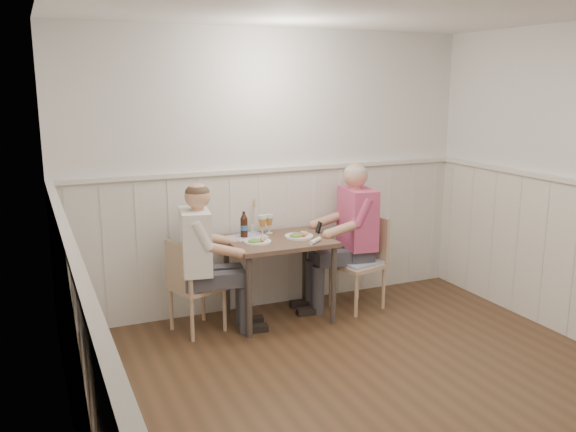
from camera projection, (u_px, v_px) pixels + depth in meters
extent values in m
plane|color=#45301E|center=(404.00, 413.00, 3.99)|extent=(4.50, 4.50, 0.00)
cube|color=white|center=(273.00, 171.00, 5.72)|extent=(4.00, 0.04, 2.60)
cube|color=white|center=(65.00, 256.00, 2.93)|extent=(0.04, 4.50, 2.60)
cube|color=silver|center=(274.00, 238.00, 5.85)|extent=(3.98, 0.03, 1.30)
cube|color=silver|center=(79.00, 380.00, 3.07)|extent=(0.03, 4.48, 1.30)
cube|color=silver|center=(274.00, 169.00, 5.69)|extent=(3.98, 0.06, 0.04)
cube|color=silver|center=(72.00, 251.00, 2.94)|extent=(0.06, 4.48, 0.04)
cube|color=#48382D|center=(279.00, 241.00, 5.44)|extent=(0.90, 0.70, 0.04)
cylinder|color=#3F3833|center=(249.00, 298.00, 5.09)|extent=(0.05, 0.05, 0.71)
cylinder|color=#3F3833|center=(227.00, 277.00, 5.63)|extent=(0.05, 0.05, 0.71)
cylinder|color=#3F3833|center=(334.00, 285.00, 5.41)|extent=(0.05, 0.05, 0.71)
cylinder|color=#3F3833|center=(305.00, 267.00, 5.94)|extent=(0.05, 0.05, 0.71)
cube|color=tan|center=(357.00, 265.00, 5.77)|extent=(0.50, 0.50, 0.04)
cube|color=#5F71A8|center=(358.00, 261.00, 5.76)|extent=(0.45, 0.45, 0.03)
cube|color=tan|center=(372.00, 238.00, 5.83)|extent=(0.13, 0.41, 0.43)
cylinder|color=tan|center=(383.00, 288.00, 5.79)|extent=(0.04, 0.04, 0.40)
cylinder|color=tan|center=(356.00, 296.00, 5.58)|extent=(0.04, 0.04, 0.40)
cylinder|color=tan|center=(358.00, 279.00, 6.06)|extent=(0.04, 0.04, 0.40)
cylinder|color=tan|center=(331.00, 286.00, 5.85)|extent=(0.04, 0.04, 0.40)
cube|color=tan|center=(197.00, 287.00, 5.23)|extent=(0.49, 0.49, 0.04)
cube|color=#5F71A8|center=(197.00, 284.00, 5.22)|extent=(0.44, 0.44, 0.03)
cube|color=tan|center=(179.00, 267.00, 5.07)|extent=(0.14, 0.38, 0.40)
cylinder|color=tan|center=(171.00, 309.00, 5.29)|extent=(0.03, 0.03, 0.38)
cylinder|color=tan|center=(203.00, 300.00, 5.50)|extent=(0.03, 0.03, 0.38)
cylinder|color=tan|center=(192.00, 320.00, 5.05)|extent=(0.03, 0.03, 0.38)
cylinder|color=tan|center=(225.00, 310.00, 5.26)|extent=(0.03, 0.03, 0.38)
cube|color=#3F3F47|center=(354.00, 283.00, 5.86)|extent=(0.50, 0.46, 0.46)
cube|color=#3F3F47|center=(334.00, 255.00, 5.74)|extent=(0.47, 0.42, 0.13)
cube|color=#D6477E|center=(356.00, 218.00, 5.73)|extent=(0.30, 0.48, 0.56)
sphere|color=tan|center=(357.00, 176.00, 5.64)|extent=(0.23, 0.23, 0.23)
sphere|color=#A5A5A0|center=(357.00, 172.00, 5.63)|extent=(0.22, 0.22, 0.22)
cube|color=black|center=(318.00, 220.00, 5.62)|extent=(0.03, 0.07, 0.13)
cube|color=#3F3F47|center=(200.00, 309.00, 5.22)|extent=(0.48, 0.45, 0.44)
cube|color=#3F3F47|center=(222.00, 276.00, 5.21)|extent=(0.46, 0.41, 0.13)
cube|color=white|center=(198.00, 241.00, 5.09)|extent=(0.30, 0.46, 0.53)
sphere|color=tan|center=(196.00, 196.00, 5.01)|extent=(0.21, 0.21, 0.21)
sphere|color=#4C3828|center=(196.00, 193.00, 5.00)|extent=(0.20, 0.20, 0.20)
cylinder|color=white|center=(299.00, 236.00, 5.49)|extent=(0.26, 0.26, 0.02)
ellipsoid|color=#3F722D|center=(296.00, 234.00, 5.44)|extent=(0.13, 0.10, 0.05)
sphere|color=tan|center=(304.00, 233.00, 5.52)|extent=(0.03, 0.03, 0.03)
cube|color=brown|center=(298.00, 233.00, 5.55)|extent=(0.08, 0.05, 0.01)
cylinder|color=white|center=(303.00, 232.00, 5.57)|extent=(0.05, 0.05, 0.03)
cylinder|color=white|center=(257.00, 242.00, 5.31)|extent=(0.24, 0.24, 0.02)
ellipsoid|color=#3F722D|center=(255.00, 239.00, 5.27)|extent=(0.12, 0.10, 0.04)
sphere|color=tan|center=(263.00, 238.00, 5.34)|extent=(0.03, 0.03, 0.03)
cylinder|color=silver|center=(269.00, 233.00, 5.63)|extent=(0.06, 0.06, 0.01)
cylinder|color=silver|center=(269.00, 229.00, 5.62)|extent=(0.01, 0.01, 0.08)
cone|color=#C17C2D|center=(269.00, 221.00, 5.61)|extent=(0.07, 0.07, 0.07)
cylinder|color=silver|center=(269.00, 216.00, 5.59)|extent=(0.07, 0.07, 0.03)
cylinder|color=silver|center=(263.00, 235.00, 5.55)|extent=(0.07, 0.07, 0.01)
cylinder|color=silver|center=(262.00, 230.00, 5.54)|extent=(0.01, 0.01, 0.08)
cone|color=#C17C2D|center=(262.00, 223.00, 5.53)|extent=(0.08, 0.08, 0.07)
cylinder|color=silver|center=(262.00, 217.00, 5.52)|extent=(0.08, 0.08, 0.03)
cylinder|color=black|center=(244.00, 228.00, 5.46)|extent=(0.07, 0.07, 0.17)
cone|color=black|center=(244.00, 216.00, 5.44)|extent=(0.07, 0.07, 0.04)
cylinder|color=black|center=(244.00, 213.00, 5.43)|extent=(0.03, 0.03, 0.03)
cylinder|color=#315D97|center=(244.00, 228.00, 5.46)|extent=(0.07, 0.07, 0.05)
cylinder|color=white|center=(315.00, 241.00, 5.29)|extent=(0.16, 0.14, 0.04)
cylinder|color=silver|center=(252.00, 229.00, 5.65)|extent=(0.04, 0.04, 0.07)
cylinder|color=beige|center=(252.00, 216.00, 5.62)|extent=(0.02, 0.02, 0.23)
cone|color=beige|center=(252.00, 201.00, 5.59)|extent=(0.03, 0.03, 0.08)
cube|color=#5F71A8|center=(248.00, 236.00, 5.51)|extent=(0.35, 0.30, 0.01)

